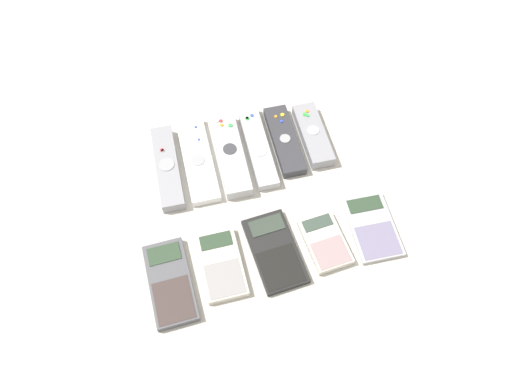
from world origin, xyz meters
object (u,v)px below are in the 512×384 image
(remote_3, at_px, (258,147))
(calculator_1, at_px, (221,265))
(remote_1, at_px, (198,160))
(calculator_3, at_px, (325,242))
(remote_4, at_px, (284,140))
(calculator_0, at_px, (170,282))
(calculator_2, at_px, (274,251))
(remote_2, at_px, (230,154))
(calculator_4, at_px, (372,227))
(remote_5, at_px, (313,135))
(remote_0, at_px, (167,167))

(remote_3, bearing_deg, calculator_1, -117.47)
(remote_1, relative_size, calculator_3, 1.81)
(remote_1, distance_m, calculator_3, 0.31)
(remote_4, relative_size, calculator_0, 1.10)
(calculator_1, bearing_deg, calculator_2, 1.64)
(calculator_1, bearing_deg, remote_3, 61.50)
(remote_3, xyz_separation_m, calculator_1, (-0.14, -0.23, -0.00))
(remote_4, bearing_deg, remote_2, -174.92)
(remote_1, bearing_deg, calculator_4, -37.59)
(remote_2, bearing_deg, calculator_3, -59.74)
(remote_3, bearing_deg, calculator_2, -96.16)
(remote_4, relative_size, calculator_3, 1.51)
(remote_1, distance_m, calculator_0, 0.27)
(remote_2, height_order, calculator_2, remote_2)
(calculator_2, bearing_deg, calculator_1, 177.11)
(remote_4, bearing_deg, remote_5, -2.03)
(remote_3, distance_m, remote_4, 0.06)
(calculator_2, bearing_deg, calculator_4, -3.52)
(remote_1, height_order, calculator_4, remote_1)
(calculator_3, bearing_deg, calculator_4, 0.33)
(calculator_0, relative_size, calculator_3, 1.38)
(remote_4, bearing_deg, calculator_4, -64.44)
(calculator_4, bearing_deg, calculator_2, -176.93)
(remote_0, height_order, remote_2, remote_2)
(remote_3, bearing_deg, calculator_0, -131.01)
(calculator_2, relative_size, calculator_3, 1.37)
(calculator_4, bearing_deg, calculator_1, -176.72)
(remote_3, height_order, remote_4, same)
(remote_4, distance_m, calculator_4, 0.26)
(remote_4, distance_m, calculator_1, 0.30)
(remote_5, height_order, calculator_2, remote_5)
(remote_1, distance_m, remote_2, 0.07)
(remote_0, xyz_separation_m, calculator_1, (0.05, -0.23, -0.00))
(calculator_3, bearing_deg, calculator_1, 174.03)
(remote_0, distance_m, remote_5, 0.31)
(remote_3, relative_size, calculator_2, 1.30)
(remote_5, relative_size, calculator_1, 1.15)
(remote_4, relative_size, calculator_4, 1.22)
(remote_2, bearing_deg, remote_4, 5.87)
(remote_2, relative_size, calculator_4, 1.41)
(remote_0, bearing_deg, remote_4, 3.41)
(remote_0, distance_m, remote_4, 0.25)
(calculator_1, xyz_separation_m, calculator_4, (0.30, -0.00, -0.00))
(remote_1, height_order, calculator_3, remote_1)
(remote_1, distance_m, remote_4, 0.19)
(calculator_0, height_order, calculator_1, same)
(remote_2, height_order, calculator_3, remote_2)
(remote_2, xyz_separation_m, calculator_4, (0.22, -0.23, -0.01))
(remote_4, height_order, calculator_1, remote_4)
(remote_5, bearing_deg, remote_1, -179.23)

